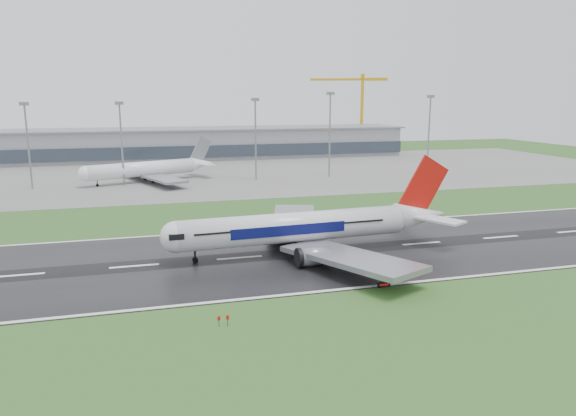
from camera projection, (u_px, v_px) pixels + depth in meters
name	position (u px, v px, depth m)	size (l,w,h in m)	color
ground	(240.00, 258.00, 103.68)	(520.00, 520.00, 0.00)	#28521E
runway	(240.00, 258.00, 103.67)	(400.00, 45.00, 0.10)	black
apron	(187.00, 173.00, 221.72)	(400.00, 130.00, 0.08)	slate
terminal	(177.00, 144.00, 276.87)	(240.00, 36.00, 15.00)	gray
main_airliner	(314.00, 208.00, 106.39)	(61.45, 58.52, 18.14)	silver
parked_airliner	(147.00, 161.00, 197.81)	(53.81, 50.09, 15.77)	white
tower_crane	(362.00, 113.00, 316.56)	(45.97, 2.51, 45.29)	gold
runway_sign	(384.00, 285.00, 87.26)	(2.30, 0.26, 1.04)	black
floodmast_1	(28.00, 148.00, 180.86)	(0.64, 0.64, 28.63)	gray
floodmast_2	(122.00, 146.00, 188.79)	(0.64, 0.64, 28.79)	gray
floodmast_3	(256.00, 141.00, 201.36)	(0.64, 0.64, 30.01)	gray
floodmast_4	(330.00, 136.00, 208.90)	(0.64, 0.64, 32.38)	gray
floodmast_5	(429.00, 136.00, 220.39)	(0.64, 0.64, 31.27)	gray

